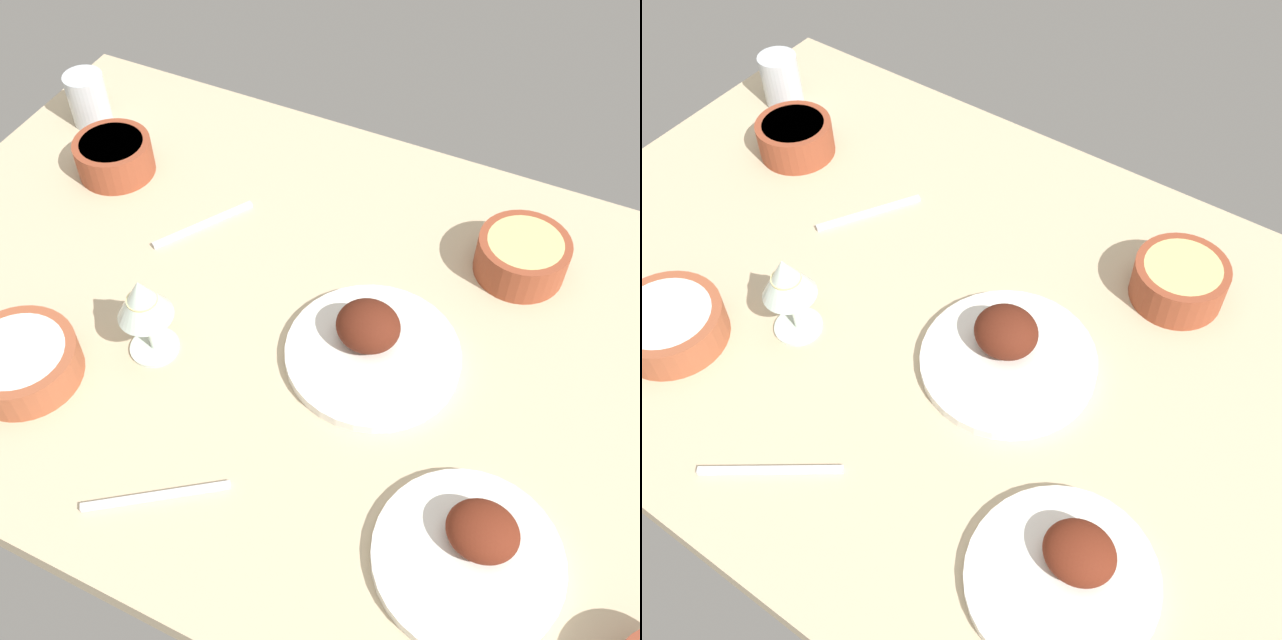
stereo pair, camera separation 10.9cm
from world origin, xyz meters
TOP-DOWN VIEW (x-y plane):
  - dining_table at (0.00, 0.00)cm, footprint 140.00×90.00cm
  - plate_far_side at (30.41, -23.06)cm, footprint 22.46×22.46cm
  - plate_center_main at (8.35, -1.11)cm, footprint 24.60×24.60cm
  - bowl_pasta at (-46.50, 16.28)cm, footprint 13.02×13.02cm
  - bowl_potatoes at (22.51, 23.40)cm, footprint 13.80×13.80cm
  - bowl_cream at (-33.04, -24.57)cm, footprint 15.75×15.75cm
  - wine_glass at (-19.54, -13.23)cm, footprint 7.60×7.60cm
  - water_tumbler at (-58.61, 26.01)cm, footprint 7.02×7.02cm
  - fork_loose at (-26.06, 10.90)cm, footprint 10.00×15.70cm
  - spoon_loose at (-6.67, -32.51)cm, footprint 15.45×11.30cm

SIDE VIEW (x-z plane):
  - dining_table at x=0.00cm, z-range 0.00..4.00cm
  - fork_loose at x=-26.06cm, z-range 4.00..4.80cm
  - spoon_loose at x=-6.67cm, z-range 4.00..4.80cm
  - plate_far_side at x=30.41cm, z-range 2.47..8.98cm
  - plate_center_main at x=8.35cm, z-range 2.16..10.01cm
  - bowl_cream at x=-33.04cm, z-range 4.24..9.58cm
  - bowl_pasta at x=-46.50cm, z-range 4.25..10.42cm
  - bowl_potatoes at x=22.51cm, z-range 4.26..10.53cm
  - water_tumbler at x=-58.61cm, z-range 4.00..13.50cm
  - wine_glass at x=-19.54cm, z-range 6.93..20.93cm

